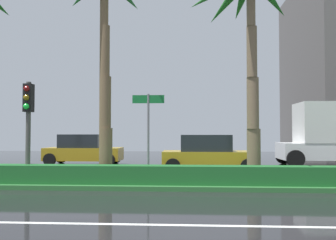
% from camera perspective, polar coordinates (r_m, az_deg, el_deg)
% --- Properties ---
extents(ground_plane, '(90.00, 42.00, 0.10)m').
position_cam_1_polar(ground_plane, '(14.30, 1.68, -9.52)').
color(ground_plane, black).
extents(near_lane_divider_stripe, '(81.00, 0.14, 0.01)m').
position_cam_1_polar(near_lane_divider_stripe, '(7.41, -0.06, -16.21)').
color(near_lane_divider_stripe, white).
rests_on(near_lane_divider_stripe, ground_plane).
extents(median_strip, '(85.50, 4.00, 0.15)m').
position_cam_1_polar(median_strip, '(13.29, 1.55, -9.55)').
color(median_strip, '#2D6B33').
rests_on(median_strip, ground_plane).
extents(median_hedge, '(76.50, 0.70, 0.60)m').
position_cam_1_polar(median_hedge, '(11.85, 1.32, -8.64)').
color(median_hedge, '#1E6028').
rests_on(median_hedge, median_strip).
extents(palm_tree_centre_left, '(3.54, 3.61, 7.87)m').
position_cam_1_polar(palm_tree_centre_left, '(13.82, -9.96, 17.64)').
color(palm_tree_centre_left, brown).
rests_on(palm_tree_centre_left, median_strip).
extents(palm_tree_centre, '(4.69, 4.85, 7.77)m').
position_cam_1_polar(palm_tree_centre, '(13.70, 12.99, 17.70)').
color(palm_tree_centre, '#766148').
rests_on(palm_tree_centre, median_strip).
extents(traffic_signal_median_left, '(0.28, 0.43, 3.40)m').
position_cam_1_polar(traffic_signal_median_left, '(13.19, -21.18, 1.07)').
color(traffic_signal_median_left, '#4C4C47').
rests_on(traffic_signal_median_left, median_strip).
extents(street_name_sign, '(1.10, 0.08, 3.00)m').
position_cam_1_polar(street_name_sign, '(12.40, -3.13, -0.81)').
color(street_name_sign, slate).
rests_on(street_name_sign, median_strip).
extents(car_in_traffic_second, '(4.30, 2.02, 1.72)m').
position_cam_1_polar(car_in_traffic_second, '(21.33, -13.24, -4.62)').
color(car_in_traffic_second, '#B28C1E').
rests_on(car_in_traffic_second, ground_plane).
extents(car_in_traffic_third, '(4.30, 2.02, 1.72)m').
position_cam_1_polar(car_in_traffic_third, '(16.98, 6.34, -5.35)').
color(car_in_traffic_third, '#B28C1E').
rests_on(car_in_traffic_third, ground_plane).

